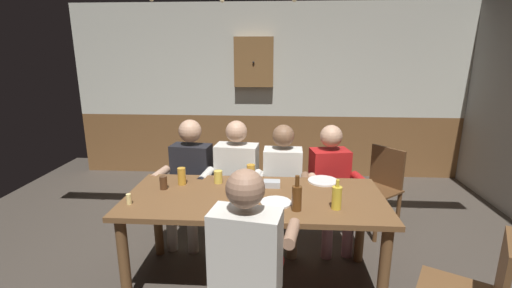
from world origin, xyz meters
TOP-DOWN VIEW (x-y plane):
  - back_wall_upper at (0.00, 2.86)m, footprint 5.74×0.12m
  - back_wall_wainscot at (0.00, 2.86)m, footprint 5.74×0.12m
  - dining_table at (0.00, 0.11)m, footprint 2.02×0.89m
  - person_0 at (-0.69, 0.79)m, footprint 0.56×0.54m
  - person_1 at (-0.23, 0.80)m, footprint 0.58×0.56m
  - person_2 at (0.23, 0.78)m, footprint 0.52×0.54m
  - person_3 at (0.69, 0.79)m, footprint 0.54×0.59m
  - person_4 at (0.01, -0.57)m, footprint 0.59×0.58m
  - chair_empty_near_left at (1.26, 1.15)m, footprint 0.62×0.62m
  - table_candle at (-0.92, -0.11)m, footprint 0.04×0.04m
  - condiment_caddy at (0.13, 0.32)m, footprint 0.14×0.10m
  - plate_0 at (0.17, -0.02)m, footprint 0.23×0.23m
  - plate_1 at (0.57, 0.46)m, footprint 0.26×0.26m
  - bottle_0 at (0.32, -0.13)m, footprint 0.07×0.07m
  - bottle_1 at (0.60, -0.09)m, footprint 0.07×0.07m
  - pint_glass_0 at (-0.05, 0.41)m, footprint 0.07×0.07m
  - pint_glass_1 at (-0.63, 0.32)m, footprint 0.07×0.07m
  - pint_glass_2 at (-0.09, -0.22)m, footprint 0.07×0.07m
  - pint_glass_3 at (-0.75, 0.20)m, footprint 0.06×0.06m
  - pint_glass_4 at (-0.16, 0.06)m, footprint 0.07×0.07m
  - pint_glass_5 at (-0.33, 0.37)m, footprint 0.07×0.07m
  - wall_dart_cabinet at (-0.19, 2.73)m, footprint 0.56×0.15m

SIDE VIEW (x-z plane):
  - back_wall_wainscot at x=0.00m, z-range 0.00..0.92m
  - chair_empty_near_left at x=1.26m, z-range 0.04..0.92m
  - person_2 at x=0.23m, z-range 0.06..1.25m
  - person_3 at x=0.69m, z-range 0.06..1.26m
  - dining_table at x=0.00m, z-range 0.29..1.06m
  - person_1 at x=-0.23m, z-range 0.07..1.29m
  - person_0 at x=-0.69m, z-range 0.07..1.30m
  - person_4 at x=0.01m, z-range 0.07..1.31m
  - plate_0 at x=0.17m, z-range 0.77..0.79m
  - plate_1 at x=0.57m, z-range 0.77..0.79m
  - condiment_caddy at x=0.13m, z-range 0.77..0.82m
  - table_candle at x=-0.92m, z-range 0.77..0.85m
  - pint_glass_5 at x=-0.33m, z-range 0.77..0.88m
  - pint_glass_3 at x=-0.75m, z-range 0.77..0.88m
  - pint_glass_4 at x=-0.16m, z-range 0.77..0.88m
  - pint_glass_2 at x=-0.09m, z-range 0.77..0.90m
  - pint_glass_1 at x=-0.63m, z-range 0.77..0.92m
  - pint_glass_0 at x=-0.05m, z-range 0.77..0.93m
  - bottle_1 at x=0.60m, z-range 0.75..0.97m
  - bottle_0 at x=0.32m, z-range 0.74..1.00m
  - wall_dart_cabinet at x=-0.19m, z-range 1.37..2.07m
  - back_wall_upper at x=0.00m, z-range 0.92..2.54m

